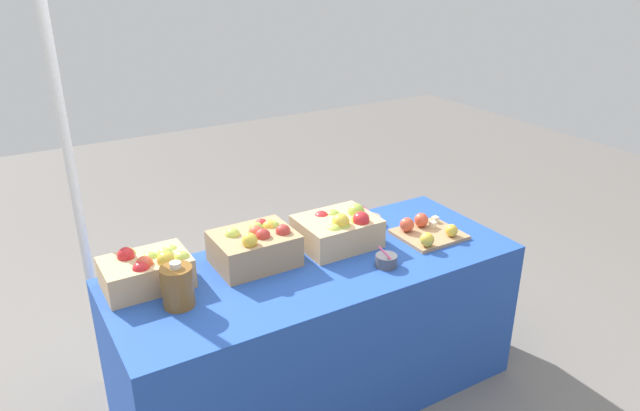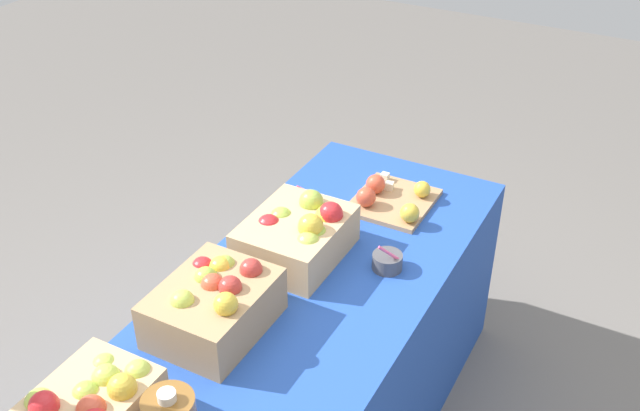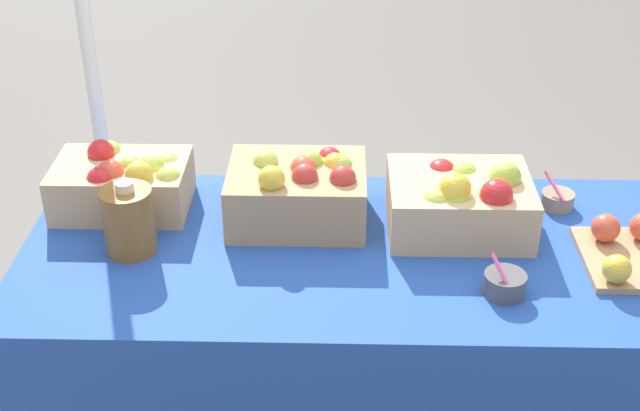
% 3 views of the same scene
% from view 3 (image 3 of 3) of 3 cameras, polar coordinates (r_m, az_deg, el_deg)
% --- Properties ---
extents(table, '(1.90, 0.76, 0.74)m').
position_cam_3_polar(table, '(2.41, 4.48, -10.22)').
color(table, '#234CAD').
rests_on(table, ground_plane).
extents(apple_crate_left, '(0.36, 0.25, 0.18)m').
position_cam_3_polar(apple_crate_left, '(2.38, -12.91, 1.57)').
color(apple_crate_left, tan).
rests_on(apple_crate_left, table).
extents(apple_crate_middle, '(0.36, 0.28, 0.20)m').
position_cam_3_polar(apple_crate_middle, '(2.27, -1.39, 1.04)').
color(apple_crate_middle, tan).
rests_on(apple_crate_middle, table).
extents(apple_crate_right, '(0.37, 0.30, 0.20)m').
position_cam_3_polar(apple_crate_right, '(2.25, 9.38, 0.35)').
color(apple_crate_right, tan).
rests_on(apple_crate_right, table).
extents(cutting_board_front, '(0.31, 0.28, 0.09)m').
position_cam_3_polar(cutting_board_front, '(2.26, 20.57, -2.92)').
color(cutting_board_front, tan).
rests_on(cutting_board_front, table).
extents(sample_bowl_near, '(0.10, 0.10, 0.10)m').
position_cam_3_polar(sample_bowl_near, '(2.05, 12.19, -5.13)').
color(sample_bowl_near, '#4C4C51').
rests_on(sample_bowl_near, table).
extents(sample_bowl_mid, '(0.09, 0.10, 0.10)m').
position_cam_3_polar(sample_bowl_mid, '(2.44, 15.53, 0.39)').
color(sample_bowl_mid, gray).
rests_on(sample_bowl_mid, table).
extents(cider_jug, '(0.13, 0.13, 0.20)m').
position_cam_3_polar(cider_jug, '(2.18, -12.63, -0.97)').
color(cider_jug, brown).
rests_on(cider_jug, table).
extents(tent_pole, '(0.04, 0.04, 2.28)m').
position_cam_3_polar(tent_pole, '(2.69, -15.47, 12.03)').
color(tent_pole, white).
rests_on(tent_pole, ground_plane).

